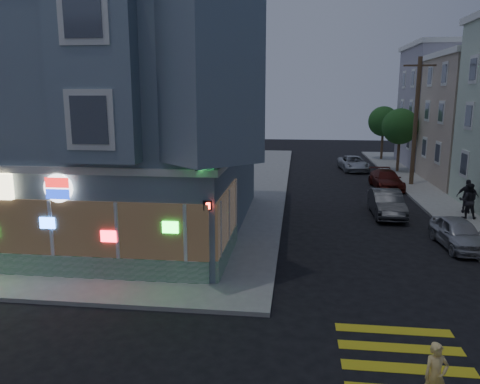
% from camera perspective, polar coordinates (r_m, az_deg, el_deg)
% --- Properties ---
extents(ground, '(120.00, 120.00, 0.00)m').
position_cam_1_polar(ground, '(13.23, -10.66, -17.97)').
color(ground, black).
rests_on(ground, ground).
extents(sidewalk_nw, '(33.00, 42.00, 0.15)m').
position_cam_1_polar(sidewalk_nw, '(38.56, -19.54, 1.42)').
color(sidewalk_nw, gray).
rests_on(sidewalk_nw, ground).
extents(corner_building, '(14.60, 14.60, 11.40)m').
position_cam_1_polar(corner_building, '(23.96, -17.06, 9.55)').
color(corner_building, slate).
rests_on(corner_building, sidewalk_nw).
extents(row_house_d, '(12.00, 8.60, 10.50)m').
position_cam_1_polar(row_house_d, '(47.62, 26.81, 9.13)').
color(row_house_d, '#958F9D').
rests_on(row_house_d, sidewalk_ne).
extents(utility_pole, '(2.20, 0.30, 9.00)m').
position_cam_1_polar(utility_pole, '(35.93, 20.64, 8.23)').
color(utility_pole, '#4C3826').
rests_on(utility_pole, sidewalk_ne).
extents(street_tree_near, '(3.00, 3.00, 5.30)m').
position_cam_1_polar(street_tree_near, '(41.86, 18.94, 7.55)').
color(street_tree_near, '#4C3826').
rests_on(street_tree_near, sidewalk_ne).
extents(street_tree_far, '(3.00, 3.00, 5.30)m').
position_cam_1_polar(street_tree_far, '(49.71, 17.08, 8.23)').
color(street_tree_far, '#4C3826').
rests_on(street_tree_far, sidewalk_ne).
extents(running_child, '(0.60, 0.46, 1.47)m').
position_cam_1_polar(running_child, '(11.31, 22.73, -19.98)').
color(running_child, '#F6D27E').
rests_on(running_child, ground).
extents(pedestrian_a, '(1.04, 0.88, 1.87)m').
position_cam_1_polar(pedestrian_a, '(27.29, 26.07, -0.97)').
color(pedestrian_a, black).
rests_on(pedestrian_a, sidewalk_ne).
extents(pedestrian_b, '(1.17, 0.73, 1.86)m').
position_cam_1_polar(pedestrian_b, '(28.46, 25.99, -0.49)').
color(pedestrian_b, black).
rests_on(pedestrian_b, sidewalk_ne).
extents(parked_car_a, '(1.80, 3.92, 1.30)m').
position_cam_1_polar(parked_car_a, '(22.42, 25.06, -4.57)').
color(parked_car_a, '#ACAEB4').
rests_on(parked_car_a, ground).
extents(parked_car_b, '(1.53, 4.33, 1.43)m').
position_cam_1_polar(parked_car_b, '(26.78, 17.44, -1.34)').
color(parked_car_b, '#383A3D').
rests_on(parked_car_b, ground).
extents(parked_car_c, '(2.13, 4.57, 1.29)m').
position_cam_1_polar(parked_car_c, '(34.77, 17.40, 1.45)').
color(parked_car_c, '#4F1612').
rests_on(parked_car_c, ground).
extents(parked_car_d, '(2.66, 4.85, 1.29)m').
position_cam_1_polar(parked_car_d, '(42.34, 13.67, 3.41)').
color(parked_car_d, '#AAAFB5').
rests_on(parked_car_d, ground).
extents(traffic_signal, '(0.64, 0.56, 5.02)m').
position_cam_1_polar(traffic_signal, '(15.62, -4.81, 0.74)').
color(traffic_signal, black).
rests_on(traffic_signal, sidewalk_nw).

